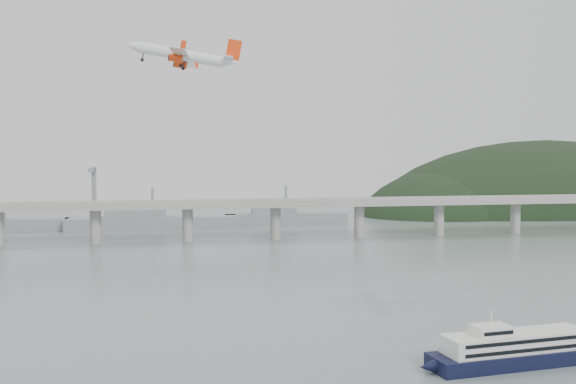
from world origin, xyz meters
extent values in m
plane|color=slate|center=(0.00, 0.00, 0.00)|extent=(900.00, 900.00, 0.00)
cube|color=gray|center=(0.00, 200.00, 20.00)|extent=(800.00, 22.00, 2.20)
cube|color=gray|center=(0.00, 189.50, 22.00)|extent=(800.00, 0.60, 1.80)
cube|color=gray|center=(0.00, 210.50, 22.00)|extent=(800.00, 0.60, 1.80)
cylinder|color=gray|center=(-80.00, 200.00, 9.50)|extent=(6.00, 6.00, 21.00)
cylinder|color=gray|center=(-30.00, 200.00, 9.50)|extent=(6.00, 6.00, 21.00)
cylinder|color=gray|center=(20.00, 200.00, 9.50)|extent=(6.00, 6.00, 21.00)
cylinder|color=gray|center=(70.00, 200.00, 9.50)|extent=(6.00, 6.00, 21.00)
cylinder|color=gray|center=(120.00, 200.00, 9.50)|extent=(6.00, 6.00, 21.00)
cylinder|color=gray|center=(170.00, 200.00, 9.50)|extent=(6.00, 6.00, 21.00)
ellipsoid|color=black|center=(270.00, 330.00, -18.00)|extent=(320.00, 150.00, 156.00)
ellipsoid|color=black|center=(175.00, 320.00, -12.00)|extent=(140.00, 110.00, 96.00)
cube|color=gray|center=(-50.00, 265.00, 4.00)|extent=(110.55, 21.43, 8.00)
cube|color=gray|center=(-61.00, 265.00, 12.00)|extent=(39.01, 16.73, 8.00)
cylinder|color=gray|center=(-50.00, 265.00, 20.00)|extent=(1.60, 1.60, 14.00)
cube|color=gray|center=(40.00, 275.00, 4.00)|extent=(85.00, 13.60, 8.00)
cube|color=gray|center=(31.50, 275.00, 12.00)|extent=(29.75, 11.90, 8.00)
cylinder|color=gray|center=(40.00, 275.00, 20.00)|extent=(1.60, 1.60, 14.00)
cube|color=gray|center=(-90.00, 300.00, 20.00)|extent=(3.00, 3.00, 40.00)
cube|color=gray|center=(-90.00, 290.00, 38.00)|extent=(3.00, 28.00, 3.00)
cube|color=black|center=(37.73, -35.88, 1.72)|extent=(43.87, 15.06, 3.44)
cone|color=black|center=(14.67, -38.48, 1.72)|extent=(4.66, 3.90, 3.44)
cube|color=silver|center=(37.73, -35.88, 5.59)|extent=(36.85, 12.59, 4.30)
cube|color=black|center=(38.22, -40.19, 6.71)|extent=(32.48, 3.79, 0.86)
cube|color=black|center=(38.22, -40.19, 4.64)|extent=(32.48, 3.79, 0.86)
cube|color=black|center=(37.25, -31.56, 6.71)|extent=(32.48, 3.79, 0.86)
cube|color=black|center=(37.25, -31.56, 4.64)|extent=(32.48, 3.79, 0.86)
cube|color=silver|center=(30.90, -36.65, 8.86)|extent=(9.22, 6.94, 2.24)
cube|color=black|center=(31.24, -39.68, 8.86)|extent=(7.70, 0.97, 0.86)
cylinder|color=silver|center=(30.90, -36.65, 11.61)|extent=(0.48, 0.48, 3.44)
cylinder|color=white|center=(-36.78, 68.39, 85.32)|extent=(31.59, 10.84, 9.34)
cone|color=white|center=(-54.12, 71.37, 88.38)|extent=(5.85, 5.01, 4.76)
cone|color=white|center=(-18.80, 65.34, 82.71)|extent=(6.61, 4.75, 4.95)
cube|color=white|center=(-35.90, 68.18, 84.03)|extent=(11.56, 38.35, 3.30)
cube|color=white|center=(-19.75, 65.54, 83.67)|extent=(5.66, 13.80, 1.58)
cube|color=red|center=(-18.01, 65.44, 87.11)|extent=(6.23, 1.39, 8.02)
cylinder|color=red|center=(-36.82, 74.48, 82.46)|extent=(5.50, 3.60, 3.35)
cylinder|color=black|center=(-39.09, 74.87, 82.87)|extent=(1.27, 2.64, 2.60)
cube|color=white|center=(-36.62, 74.50, 83.56)|extent=(2.99, 0.77, 1.81)
cylinder|color=red|center=(-38.78, 62.37, 83.10)|extent=(5.50, 3.60, 3.35)
cylinder|color=black|center=(-41.06, 62.76, 83.50)|extent=(1.27, 2.64, 2.60)
cube|color=white|center=(-38.58, 62.40, 84.19)|extent=(2.99, 0.77, 1.81)
cylinder|color=black|center=(-35.79, 71.00, 81.90)|extent=(0.93, 0.52, 2.72)
cylinder|color=black|center=(-36.01, 70.97, 80.70)|extent=(1.48, 0.67, 1.44)
cylinder|color=black|center=(-36.72, 65.28, 82.20)|extent=(0.93, 0.52, 2.72)
cylinder|color=black|center=(-36.94, 65.25, 81.00)|extent=(1.48, 0.67, 1.44)
cylinder|color=black|center=(-50.34, 70.55, 84.54)|extent=(0.93, 0.52, 2.72)
cylinder|color=black|center=(-50.56, 70.52, 83.33)|extent=(1.48, 0.67, 1.44)
cube|color=red|center=(-30.46, 86.54, 83.99)|extent=(2.25, 0.58, 2.95)
cube|color=red|center=(-36.53, 49.14, 85.94)|extent=(2.25, 0.58, 2.95)
camera|label=1|loc=(-44.22, -179.62, 50.36)|focal=42.00mm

